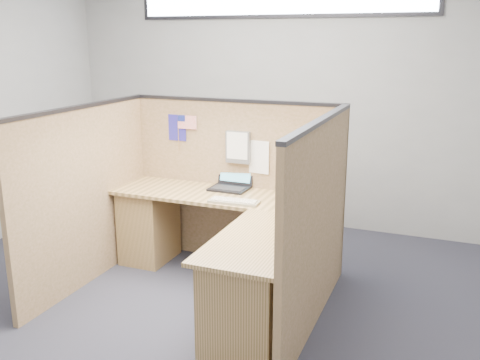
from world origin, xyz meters
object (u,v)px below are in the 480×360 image
at_px(laptop, 232,181).
at_px(keyboard, 234,201).
at_px(mouse, 294,206).
at_px(l_desk, 223,249).

distance_m(laptop, keyboard, 0.47).
relative_size(keyboard, mouse, 3.61).
distance_m(laptop, mouse, 0.81).
distance_m(l_desk, keyboard, 0.40).
relative_size(l_desk, keyboard, 4.55).
bearing_deg(keyboard, l_desk, -99.47).
height_order(l_desk, laptop, laptop).
bearing_deg(laptop, mouse, -28.78).
relative_size(l_desk, mouse, 16.45).
relative_size(laptop, keyboard, 0.80).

